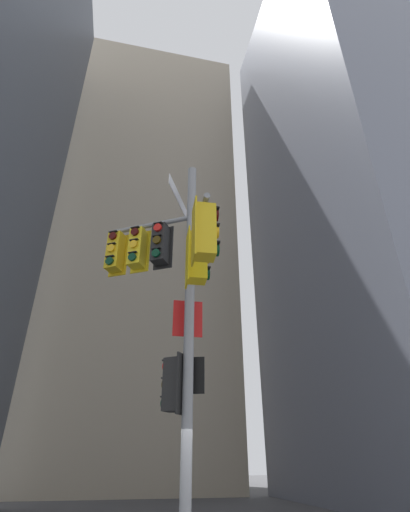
% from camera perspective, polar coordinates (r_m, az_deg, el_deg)
% --- Properties ---
extents(building_tower_right, '(16.33, 16.33, 42.42)m').
position_cam_1_polar(building_tower_right, '(32.86, 25.32, 10.65)').
color(building_tower_right, slate).
rests_on(building_tower_right, ground).
extents(building_mid_block, '(16.68, 16.68, 42.29)m').
position_cam_1_polar(building_mid_block, '(40.06, -10.22, 0.68)').
color(building_mid_block, tan).
rests_on(building_mid_block, ground).
extents(signal_pole_assembly, '(2.31, 3.70, 8.66)m').
position_cam_1_polar(signal_pole_assembly, '(8.13, -5.26, -4.86)').
color(signal_pole_assembly, gray).
rests_on(signal_pole_assembly, ground).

